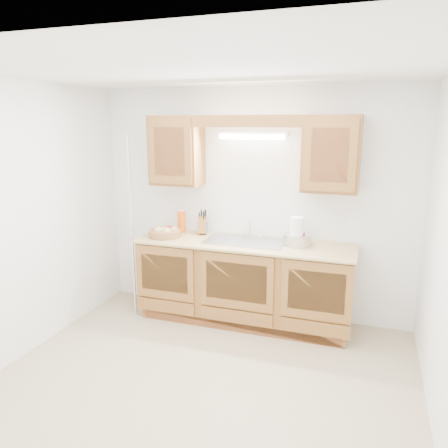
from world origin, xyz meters
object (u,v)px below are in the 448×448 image
at_px(fruit_basket, 165,232).
at_px(knife_block, 202,225).
at_px(apple_bowl, 297,239).
at_px(paper_towel, 297,231).

height_order(fruit_basket, knife_block, knife_block).
bearing_deg(apple_bowl, fruit_basket, -174.91).
bearing_deg(fruit_basket, apple_bowl, 5.09).
bearing_deg(knife_block, fruit_basket, -166.38).
bearing_deg(knife_block, paper_towel, -29.34).
distance_m(fruit_basket, paper_towel, 1.45).
relative_size(fruit_basket, paper_towel, 1.08).
xyz_separation_m(fruit_basket, paper_towel, (1.44, 0.10, 0.10)).
bearing_deg(apple_bowl, paper_towel, -93.94).
bearing_deg(paper_towel, apple_bowl, 86.06).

